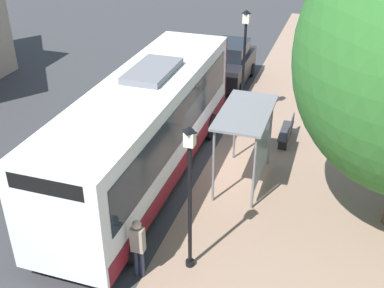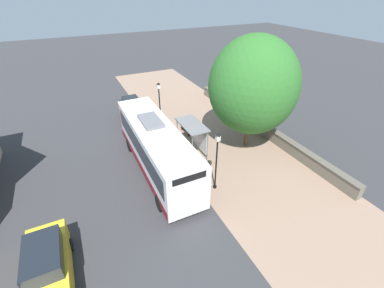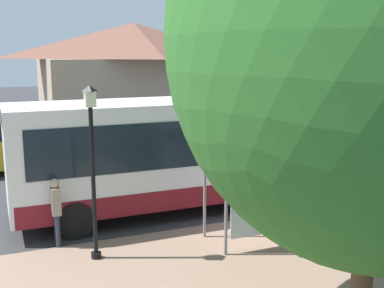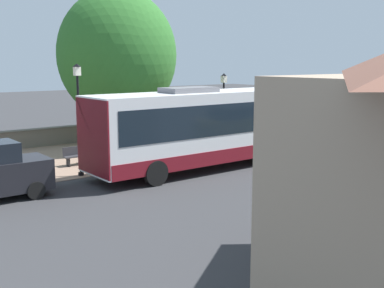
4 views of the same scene
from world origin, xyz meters
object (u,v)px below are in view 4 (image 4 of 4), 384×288
object	(u,v)px
bus_shelter	(149,116)
bench	(82,155)
street_lamp_near	(224,105)
shade_tree	(117,55)
bus	(203,127)
pedestrian	(248,133)
street_lamp_far	(79,111)

from	to	relation	value
bus_shelter	bench	world-z (taller)	bus_shelter
street_lamp_near	shade_tree	size ratio (longest dim) A/B	0.47
bench	shade_tree	world-z (taller)	shade_tree
bus	pedestrian	world-z (taller)	bus
street_lamp_near	street_lamp_far	distance (m)	8.55
bus	street_lamp_far	world-z (taller)	street_lamp_far
pedestrian	street_lamp_near	size ratio (longest dim) A/B	0.43
pedestrian	street_lamp_far	world-z (taller)	street_lamp_far
bus	pedestrian	distance (m)	4.70
bench	street_lamp_far	distance (m)	3.21
bus_shelter	bus	bearing A→B (deg)	12.81
street_lamp_near	shade_tree	world-z (taller)	shade_tree
pedestrian	shade_tree	xyz separation A→B (m)	(-6.14, -4.26, 4.06)
pedestrian	bus	bearing A→B (deg)	-69.79
bus	street_lamp_far	xyz separation A→B (m)	(-2.09, -4.93, 0.86)
bench	street_lamp_near	world-z (taller)	street_lamp_near
pedestrian	bench	xyz separation A→B (m)	(-2.53, -8.29, -0.58)
bus_shelter	street_lamp_far	world-z (taller)	street_lamp_far
pedestrian	street_lamp_near	bearing A→B (deg)	-146.09
bus_shelter	bench	distance (m)	3.72
shade_tree	street_lamp_near	bearing A→B (deg)	34.98
bus_shelter	street_lamp_near	world-z (taller)	street_lamp_near
pedestrian	shade_tree	size ratio (longest dim) A/B	0.20
bus	shade_tree	world-z (taller)	shade_tree
bus_shelter	shade_tree	xyz separation A→B (m)	(-4.47, 0.82, 2.97)
bus	street_lamp_far	distance (m)	5.43
pedestrian	bench	size ratio (longest dim) A/B	1.03
bus	bus_shelter	distance (m)	3.36
shade_tree	bench	bearing A→B (deg)	-48.17
bus_shelter	street_lamp_far	xyz separation A→B (m)	(1.17, -4.19, 0.62)
bus	shade_tree	size ratio (longest dim) A/B	1.24
bus_shelter	shade_tree	distance (m)	5.43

